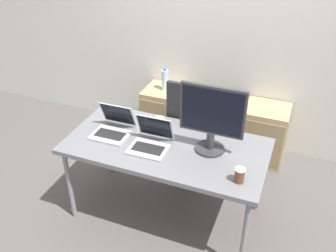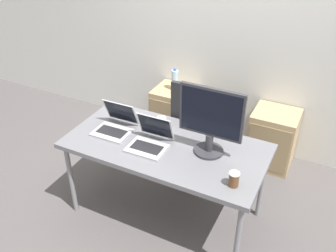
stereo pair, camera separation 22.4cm
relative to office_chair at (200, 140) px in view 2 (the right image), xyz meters
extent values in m
plane|color=#514C4C|center=(-0.05, -0.64, -0.41)|extent=(14.00, 14.00, 0.00)
cube|color=silver|center=(-0.05, 0.74, 0.89)|extent=(10.00, 0.05, 2.60)
cube|color=slate|center=(-0.05, -0.64, 0.32)|extent=(1.61, 0.80, 0.04)
cylinder|color=gray|center=(-0.80, -0.98, -0.05)|extent=(0.04, 0.04, 0.71)
cylinder|color=gray|center=(0.70, -0.98, -0.05)|extent=(0.04, 0.04, 0.71)
cylinder|color=gray|center=(-0.80, -0.30, -0.05)|extent=(0.04, 0.04, 0.71)
cylinder|color=gray|center=(0.70, -0.30, -0.05)|extent=(0.04, 0.04, 0.71)
cylinder|color=#232326|center=(0.00, 0.07, -0.39)|extent=(0.56, 0.56, 0.04)
cylinder|color=gray|center=(0.00, 0.07, -0.17)|extent=(0.05, 0.05, 0.41)
cube|color=#232326|center=(0.00, 0.07, 0.04)|extent=(0.48, 0.48, 0.07)
cube|color=#232326|center=(0.00, -0.19, 0.37)|extent=(0.44, 0.04, 0.60)
cube|color=tan|center=(-0.52, 0.50, -0.10)|extent=(0.44, 0.41, 0.62)
cube|color=#977D56|center=(-0.52, 0.30, -0.10)|extent=(0.41, 0.01, 0.49)
cube|color=tan|center=(0.60, 0.50, -0.10)|extent=(0.44, 0.41, 0.62)
cube|color=#977D56|center=(0.60, 0.30, -0.10)|extent=(0.41, 0.01, 0.49)
cylinder|color=silver|center=(-0.52, 0.50, 0.32)|extent=(0.07, 0.07, 0.23)
cylinder|color=#3359B2|center=(-0.52, 0.50, 0.45)|extent=(0.03, 0.03, 0.02)
cube|color=#ADADB2|center=(-0.52, -0.70, 0.35)|extent=(0.30, 0.23, 0.02)
cube|color=black|center=(-0.52, -0.70, 0.36)|extent=(0.25, 0.13, 0.00)
cube|color=#ADADB2|center=(-0.53, -0.55, 0.47)|extent=(0.30, 0.10, 0.22)
cube|color=black|center=(-0.53, -0.55, 0.47)|extent=(0.28, 0.09, 0.20)
cube|color=#ADADB2|center=(-0.15, -0.77, 0.35)|extent=(0.30, 0.24, 0.02)
cube|color=black|center=(-0.15, -0.77, 0.36)|extent=(0.25, 0.13, 0.00)
cube|color=#ADADB2|center=(-0.15, -0.62, 0.47)|extent=(0.30, 0.09, 0.22)
cube|color=black|center=(-0.15, -0.62, 0.47)|extent=(0.28, 0.08, 0.20)
cylinder|color=#2D2D33|center=(0.29, -0.58, 0.35)|extent=(0.23, 0.23, 0.02)
cylinder|color=#2D2D33|center=(0.29, -0.58, 0.43)|extent=(0.06, 0.06, 0.14)
cube|color=#2D2D33|center=(0.29, -0.58, 0.70)|extent=(0.50, 0.03, 0.39)
cube|color=black|center=(0.29, -0.60, 0.70)|extent=(0.46, 0.00, 0.35)
cylinder|color=white|center=(-0.19, -0.45, 0.40)|extent=(0.08, 0.08, 0.11)
cylinder|color=brown|center=(0.59, -0.87, 0.40)|extent=(0.07, 0.07, 0.10)
cylinder|color=white|center=(0.59, -0.87, 0.45)|extent=(0.07, 0.07, 0.01)
camera|label=1|loc=(0.86, -2.91, 2.08)|focal=40.00mm
camera|label=2|loc=(1.07, -2.82, 2.08)|focal=40.00mm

